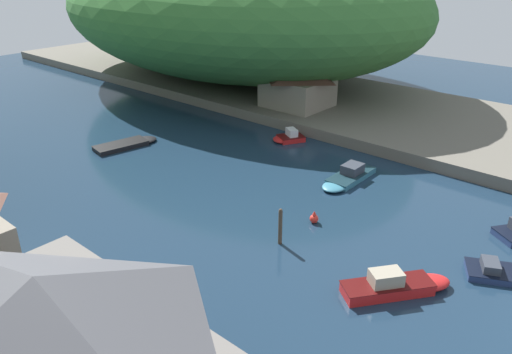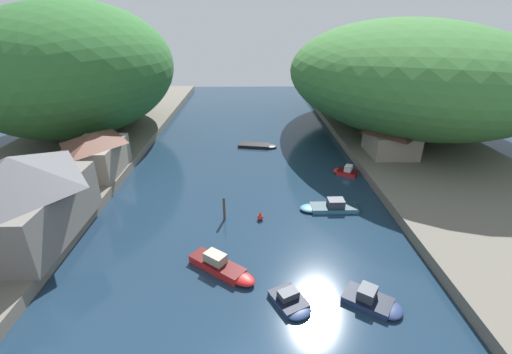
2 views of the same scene
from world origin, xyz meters
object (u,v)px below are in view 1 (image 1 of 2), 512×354
object	(u,v)px
boat_far_right_bank	(128,144)
boat_cabin_cruiser	(288,137)
boat_small_dinghy	(497,272)
boat_navy_launch	(348,177)
right_bank_cottage	(298,83)
channel_buoy_near	(314,218)
person_by_boathouse	(63,334)
boat_white_cruiser	(398,285)
person_on_quay	(40,307)

from	to	relation	value
boat_far_right_bank	boat_cabin_cruiser	world-z (taller)	boat_cabin_cruiser
boat_small_dinghy	boat_navy_launch	bearing A→B (deg)	-139.75
right_bank_cottage	boat_cabin_cruiser	distance (m)	9.42
boat_far_right_bank	channel_buoy_near	size ratio (longest dim) A/B	7.04
person_by_boathouse	boat_small_dinghy	bearing A→B (deg)	-132.83
boat_white_cruiser	person_by_boathouse	size ratio (longest dim) A/B	3.59
right_bank_cottage	person_on_quay	size ratio (longest dim) A/B	4.31
boat_navy_launch	right_bank_cottage	bearing A→B (deg)	-40.67
boat_navy_launch	person_by_boathouse	bearing A→B (deg)	91.98
boat_cabin_cruiser	person_on_quay	xyz separation A→B (m)	(-30.23, -8.32, 1.72)
boat_small_dinghy	person_by_boathouse	distance (m)	24.03
right_bank_cottage	person_by_boathouse	world-z (taller)	right_bank_cottage
person_by_boathouse	right_bank_cottage	bearing A→B (deg)	-79.39
right_bank_cottage	boat_cabin_cruiser	size ratio (longest dim) A/B	2.02
boat_far_right_bank	boat_navy_launch	xyz separation A→B (m)	(7.18, -20.61, 0.15)
boat_far_right_bank	boat_small_dinghy	xyz separation A→B (m)	(1.46, -34.36, 0.08)
boat_far_right_bank	boat_small_dinghy	bearing A→B (deg)	12.70
boat_white_cruiser	boat_small_dinghy	xyz separation A→B (m)	(5.24, -3.73, -0.16)
boat_small_dinghy	channel_buoy_near	size ratio (longest dim) A/B	4.21
boat_cabin_cruiser	channel_buoy_near	size ratio (longest dim) A/B	3.84
boat_navy_launch	person_on_quay	xyz separation A→B (m)	(-25.95, 1.27, 1.73)
boat_far_right_bank	person_by_boathouse	xyz separation A→B (m)	(-18.99, -21.86, 1.89)
channel_buoy_near	person_on_quay	distance (m)	18.70
right_bank_cottage	boat_cabin_cruiser	world-z (taller)	right_bank_cottage
channel_buoy_near	person_by_boathouse	size ratio (longest dim) A/B	0.55
boat_cabin_cruiser	boat_navy_launch	distance (m)	10.50
boat_cabin_cruiser	boat_far_right_bank	bearing A→B (deg)	75.28
boat_far_right_bank	person_on_quay	world-z (taller)	person_on_quay
boat_cabin_cruiser	boat_small_dinghy	bearing A→B (deg)	-174.03
right_bank_cottage	channel_buoy_near	world-z (taller)	right_bank_cottage
channel_buoy_near	person_on_quay	world-z (taller)	person_on_quay
boat_navy_launch	channel_buoy_near	size ratio (longest dim) A/B	6.77
boat_white_cruiser	boat_far_right_bank	distance (m)	30.86
boat_far_right_bank	right_bank_cottage	bearing A→B (deg)	81.36
boat_cabin_cruiser	person_by_boathouse	distance (m)	32.37
right_bank_cottage	person_on_quay	world-z (taller)	right_bank_cottage
boat_cabin_cruiser	boat_small_dinghy	size ratio (longest dim) A/B	0.91
person_by_boathouse	boat_white_cruiser	bearing A→B (deg)	-131.35
boat_white_cruiser	person_by_boathouse	distance (m)	17.63
right_bank_cottage	boat_cabin_cruiser	xyz separation A→B (m)	(-7.52, -4.53, -3.43)
boat_small_dinghy	channel_buoy_near	world-z (taller)	boat_small_dinghy
right_bank_cottage	person_by_boathouse	xyz separation A→B (m)	(-37.97, -15.36, -1.71)
right_bank_cottage	boat_small_dinghy	size ratio (longest dim) A/B	1.85
boat_navy_launch	boat_white_cruiser	bearing A→B (deg)	131.66
boat_cabin_cruiser	boat_small_dinghy	distance (m)	25.38
person_on_quay	boat_cabin_cruiser	bearing A→B (deg)	-70.81
boat_far_right_bank	boat_navy_launch	distance (m)	21.83
right_bank_cottage	boat_white_cruiser	bearing A→B (deg)	-133.33
right_bank_cottage	boat_small_dinghy	xyz separation A→B (m)	(-17.52, -27.86, -3.51)
right_bank_cottage	channel_buoy_near	bearing A→B (deg)	-140.44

